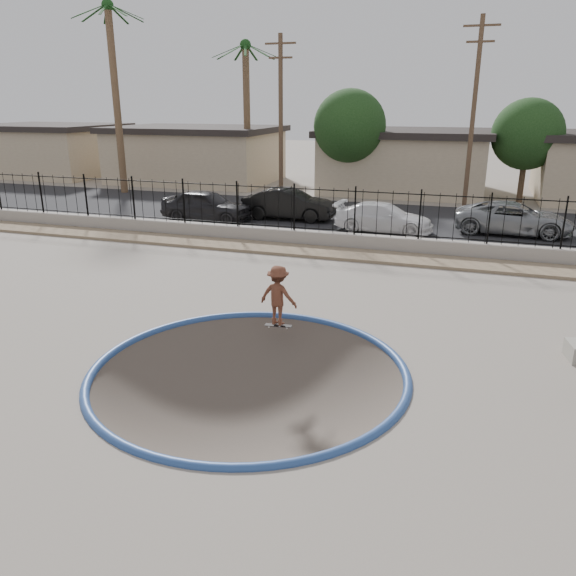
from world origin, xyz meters
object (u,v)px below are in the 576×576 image
Objects in this scene: car_d at (514,218)px; car_c at (384,217)px; skateboard at (278,326)px; car_a at (207,205)px; car_b at (289,204)px; skater at (278,299)px.

car_c is at bearing 106.38° from car_d.
skateboard is 0.17× the size of car_c.
car_b is at bearing -65.78° from car_a.
car_d is at bearing -107.76° from skater.
car_d is (14.13, 1.60, -0.06)m from car_a.
car_c is at bearing -86.35° from skater.
skater is at bearing 90.22° from skateboard.
car_b is 0.91× the size of car_d.
car_a is 14.22m from car_d.
car_c is (4.89, -1.32, -0.11)m from car_b.
skater reaches higher than car_b.
skater is 14.11m from car_a.
skateboard is 14.86m from car_d.
skateboard is at bearing -164.54° from car_b.
car_a is at bearing 99.38° from car_d.
car_b is at bearing 99.82° from skateboard.
car_c is (8.60, 0.28, -0.12)m from car_a.
skateboard is 0.16× the size of car_b.
car_c is at bearing -106.40° from car_b.
car_c is at bearing 78.99° from skateboard.
car_b is 1.03× the size of car_c.
skateboard is at bearing 179.86° from car_c.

